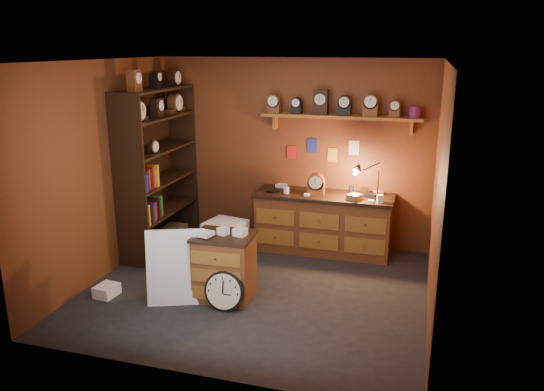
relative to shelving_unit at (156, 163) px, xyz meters
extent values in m
plane|color=black|center=(1.79, -0.98, -1.25)|extent=(4.00, 4.00, 0.00)
cube|color=brown|center=(1.79, 0.82, 0.10)|extent=(4.00, 0.02, 2.70)
cube|color=brown|center=(1.79, -2.78, 0.10)|extent=(4.00, 0.02, 2.70)
cube|color=brown|center=(-0.21, -0.98, 0.10)|extent=(0.02, 3.60, 2.70)
cube|color=brown|center=(3.79, -0.98, 0.10)|extent=(0.02, 3.60, 2.70)
cube|color=beige|center=(1.79, -0.98, 1.45)|extent=(4.00, 3.60, 0.02)
cube|color=#975F20|center=(2.49, 0.67, 0.67)|extent=(2.20, 0.30, 0.04)
cube|color=#975F20|center=(1.54, 0.74, 0.55)|extent=(0.04, 0.16, 0.20)
cube|color=#975F20|center=(3.44, 0.74, 0.55)|extent=(0.04, 0.16, 0.20)
cylinder|color=#B21419|center=(3.47, 0.67, 0.76)|extent=(0.16, 0.16, 0.15)
cube|color=#B11517|center=(1.94, 0.81, 0.10)|extent=(0.14, 0.01, 0.20)
cube|color=navy|center=(2.24, 0.81, 0.22)|extent=(0.14, 0.01, 0.20)
cube|color=#C09018|center=(2.54, 0.81, 0.10)|extent=(0.14, 0.01, 0.20)
cube|color=silver|center=(2.84, 0.81, 0.22)|extent=(0.14, 0.01, 0.20)
cube|color=black|center=(-0.19, 0.00, -0.10)|extent=(0.03, 1.60, 2.30)
cube|color=black|center=(0.04, -0.78, -0.10)|extent=(0.45, 0.03, 2.30)
cube|color=black|center=(0.04, 0.78, -0.10)|extent=(0.45, 0.03, 2.30)
cube|color=black|center=(0.04, 0.00, -1.20)|extent=(0.43, 1.54, 0.03)
cube|color=black|center=(0.04, 0.00, -0.70)|extent=(0.43, 1.54, 0.03)
cube|color=black|center=(0.04, 0.00, -0.25)|extent=(0.43, 1.54, 0.03)
cube|color=black|center=(0.04, 0.00, 0.20)|extent=(0.43, 1.54, 0.03)
cube|color=black|center=(0.04, 0.00, 0.65)|extent=(0.43, 1.54, 0.03)
cube|color=black|center=(0.04, 0.00, 1.03)|extent=(0.43, 1.54, 0.03)
cube|color=brown|center=(2.32, 0.50, -0.85)|extent=(1.88, 0.60, 0.80)
cube|color=black|center=(2.32, 0.50, -0.43)|extent=(1.94, 0.66, 0.05)
cube|color=#975F20|center=(2.32, 0.20, -0.85)|extent=(1.80, 0.02, 0.52)
cylinder|color=black|center=(3.06, 0.45, -0.39)|extent=(0.12, 0.12, 0.02)
cylinder|color=black|center=(3.06, 0.45, -0.20)|extent=(0.02, 0.02, 0.38)
cylinder|color=black|center=(2.94, 0.42, 0.04)|extent=(0.27, 0.09, 0.14)
cone|color=black|center=(2.80, 0.39, 0.00)|extent=(0.18, 0.14, 0.18)
cube|color=brown|center=(1.50, -1.25, -0.88)|extent=(0.66, 0.56, 0.74)
cube|color=black|center=(1.50, -1.25, -0.50)|extent=(0.70, 0.60, 0.03)
cube|color=#975F20|center=(1.50, -1.52, -0.88)|extent=(0.58, 0.04, 0.63)
cylinder|color=black|center=(1.60, -1.55, -1.03)|extent=(0.46, 0.15, 0.46)
cylinder|color=beige|center=(1.60, -1.58, -1.02)|extent=(0.40, 0.09, 0.40)
cube|color=black|center=(1.60, -1.59, -0.96)|extent=(0.01, 0.04, 0.15)
cube|color=black|center=(1.66, -1.59, -1.05)|extent=(0.10, 0.01, 0.01)
cube|color=silver|center=(1.02, -1.54, -1.25)|extent=(0.69, 0.42, 0.88)
cube|color=silver|center=(1.06, -0.10, -1.00)|extent=(0.59, 0.59, 0.51)
cube|color=black|center=(1.06, -0.36, -1.00)|extent=(0.41, 0.11, 0.41)
cube|color=olive|center=(0.88, -0.14, -1.17)|extent=(0.33, 0.31, 0.17)
cube|color=white|center=(0.14, -1.63, -1.19)|extent=(0.25, 0.29, 0.13)
cube|color=olive|center=(1.46, -0.63, -1.17)|extent=(0.23, 0.19, 0.17)
camera|label=1|loc=(3.62, -6.57, 1.61)|focal=35.00mm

